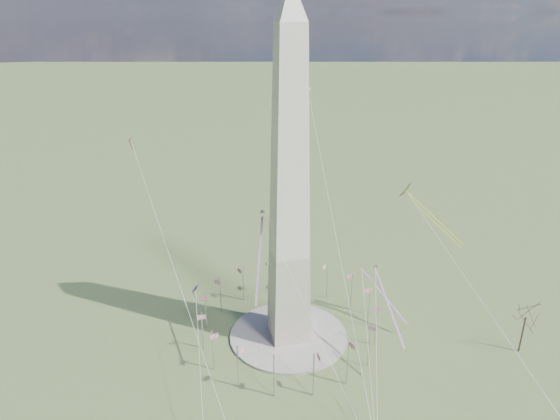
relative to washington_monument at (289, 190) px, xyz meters
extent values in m
plane|color=#41592C|center=(0.00, 0.00, -47.95)|extent=(2000.00, 2000.00, 0.00)
cylinder|color=#9F9992|center=(0.00, 0.00, -47.55)|extent=(36.00, 36.00, 0.80)
cylinder|color=silver|center=(26.00, 0.00, -41.45)|extent=(0.36, 0.36, 13.00)
cube|color=red|center=(26.00, 1.30, -36.15)|extent=(2.40, 0.08, 1.50)
cylinder|color=silver|center=(24.02, 9.95, -41.45)|extent=(0.36, 0.36, 13.00)
cube|color=red|center=(23.52, 11.15, -36.15)|extent=(2.25, 0.99, 1.50)
cylinder|color=silver|center=(18.38, 18.38, -41.45)|extent=(0.36, 0.36, 13.00)
cube|color=red|center=(17.47, 19.30, -36.15)|extent=(1.75, 1.75, 1.50)
cylinder|color=silver|center=(9.95, 24.02, -41.45)|extent=(0.36, 0.36, 13.00)
cube|color=red|center=(8.75, 24.52, -36.15)|extent=(0.99, 2.25, 1.50)
cylinder|color=silver|center=(0.00, 26.00, -41.45)|extent=(0.36, 0.36, 13.00)
cube|color=red|center=(-1.30, 26.00, -36.15)|extent=(0.08, 2.40, 1.50)
cylinder|color=silver|center=(-9.95, 24.02, -41.45)|extent=(0.36, 0.36, 13.00)
cube|color=red|center=(-11.15, 23.52, -36.15)|extent=(0.99, 2.25, 1.50)
cylinder|color=silver|center=(-18.38, 18.38, -41.45)|extent=(0.36, 0.36, 13.00)
cube|color=red|center=(-19.30, 17.47, -36.15)|extent=(1.75, 1.75, 1.50)
cylinder|color=silver|center=(-24.02, 9.95, -41.45)|extent=(0.36, 0.36, 13.00)
cube|color=red|center=(-24.52, 8.75, -36.15)|extent=(2.25, 0.99, 1.50)
cylinder|color=silver|center=(-26.00, 0.00, -41.45)|extent=(0.36, 0.36, 13.00)
cube|color=red|center=(-26.00, -1.30, -36.15)|extent=(2.40, 0.08, 1.50)
cylinder|color=silver|center=(-24.02, -9.95, -41.45)|extent=(0.36, 0.36, 13.00)
cube|color=red|center=(-23.52, -11.15, -36.15)|extent=(2.25, 0.99, 1.50)
cylinder|color=silver|center=(-18.38, -18.38, -41.45)|extent=(0.36, 0.36, 13.00)
cube|color=red|center=(-17.47, -19.30, -36.15)|extent=(1.75, 1.75, 1.50)
cylinder|color=silver|center=(-9.95, -24.02, -41.45)|extent=(0.36, 0.36, 13.00)
cube|color=red|center=(-8.75, -24.52, -36.15)|extent=(0.99, 2.25, 1.50)
cylinder|color=silver|center=(0.00, -26.00, -41.45)|extent=(0.36, 0.36, 13.00)
cube|color=red|center=(1.30, -26.00, -36.15)|extent=(0.08, 2.40, 1.50)
cylinder|color=silver|center=(9.95, -24.02, -41.45)|extent=(0.36, 0.36, 13.00)
cube|color=red|center=(11.15, -23.52, -36.15)|extent=(0.99, 2.25, 1.50)
cylinder|color=silver|center=(18.38, -18.38, -41.45)|extent=(0.36, 0.36, 13.00)
cube|color=red|center=(19.30, -17.47, -36.15)|extent=(1.75, 1.75, 1.50)
cylinder|color=silver|center=(24.02, -9.95, -41.45)|extent=(0.36, 0.36, 13.00)
cube|color=red|center=(24.52, -8.75, -36.15)|extent=(2.25, 0.99, 1.50)
cylinder|color=#4C3D2E|center=(64.33, -22.56, -42.10)|extent=(0.48, 0.48, 11.71)
cube|color=yellow|center=(44.14, -2.66, -11.78)|extent=(12.32, 13.25, 12.37)
cube|color=yellow|center=(42.48, -4.19, -11.78)|extent=(12.32, 13.25, 12.37)
cube|color=navy|center=(-26.92, 4.25, -29.73)|extent=(2.27, 3.23, 2.44)
cube|color=#E55224|center=(-26.92, 4.25, -33.76)|extent=(2.40, 2.34, 8.41)
cube|color=#E55224|center=(23.90, -17.81, -30.03)|extent=(0.82, 19.94, 12.49)
cube|color=#E55224|center=(-10.24, -8.11, -15.76)|extent=(6.94, 22.54, 14.57)
cube|color=#E55224|center=(31.09, 0.05, -38.00)|extent=(9.32, 16.29, 11.44)
cube|color=red|center=(-42.32, 33.22, 8.52)|extent=(1.22, 1.90, 1.54)
cube|color=red|center=(-42.32, 33.22, 6.83)|extent=(0.84, 1.29, 3.54)
cube|color=white|center=(16.12, 39.01, 21.06)|extent=(1.75, 1.57, 1.75)
cube|color=white|center=(16.12, 39.01, 19.15)|extent=(0.26, 1.50, 4.01)
camera|label=1|loc=(-32.04, -124.24, 45.00)|focal=32.00mm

